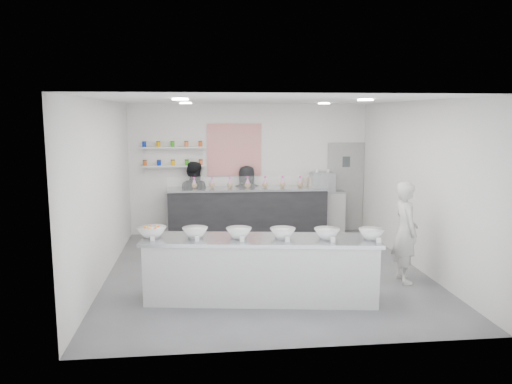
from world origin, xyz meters
TOP-DOWN VIEW (x-y plane):
  - floor at (0.00, 0.00)m, footprint 6.00×6.00m
  - ceiling at (0.00, 0.00)m, footprint 6.00×6.00m
  - back_wall at (0.00, 3.00)m, footprint 5.50×0.00m
  - left_wall at (-2.75, 0.00)m, footprint 0.00×6.00m
  - right_wall at (2.75, 0.00)m, footprint 0.00×6.00m
  - back_door at (2.30, 2.97)m, footprint 0.88×0.04m
  - pattern_panel at (-0.35, 2.98)m, footprint 1.25×0.03m
  - jar_shelf_lower at (-1.75, 2.90)m, footprint 1.45×0.22m
  - jar_shelf_upper at (-1.75, 2.90)m, footprint 1.45×0.22m
  - preserve_jars at (-1.75, 2.88)m, footprint 1.45×0.10m
  - downlight_0 at (-1.40, -1.00)m, footprint 0.24×0.24m
  - downlight_1 at (1.40, -1.00)m, footprint 0.24×0.24m
  - downlight_2 at (-1.40, 1.60)m, footprint 0.24×0.24m
  - downlight_3 at (1.40, 1.60)m, footprint 0.24×0.24m
  - prep_counter at (-0.25, -1.38)m, footprint 3.57×1.28m
  - back_bar at (-0.08, 2.60)m, footprint 3.62×0.74m
  - sneeze_guard at (-0.09, 2.29)m, footprint 3.55×0.09m
  - espresso_ledge at (1.55, 2.78)m, footprint 1.33×0.42m
  - espresso_machine at (1.69, 2.78)m, footprint 0.55×0.38m
  - cup_stacks at (1.33, 2.78)m, footprint 0.24×0.24m
  - prep_bowls at (-0.25, -1.38)m, footprint 3.66×0.99m
  - label_cards at (-0.18, -1.89)m, footprint 3.31×0.04m
  - cookie_bags at (-0.08, 2.60)m, footprint 2.54×0.19m
  - woman_prep at (2.22, -0.80)m, footprint 0.42×0.62m
  - staff_left at (-1.31, 2.85)m, footprint 0.99×0.88m
  - staff_right at (-0.07, 2.85)m, footprint 0.81×0.55m

SIDE VIEW (x-z plane):
  - floor at x=0.00m, z-range 0.00..0.00m
  - prep_counter at x=-0.25m, z-range 0.00..0.95m
  - espresso_ledge at x=1.55m, z-range 0.00..0.99m
  - back_bar at x=-0.08m, z-range 0.00..1.12m
  - staff_right at x=-0.07m, z-range 0.00..1.60m
  - woman_prep at x=2.22m, z-range 0.00..1.68m
  - staff_left at x=-1.31m, z-range 0.00..1.70m
  - label_cards at x=-0.18m, z-range 0.95..1.02m
  - prep_bowls at x=-0.25m, z-range 0.95..1.11m
  - back_door at x=2.30m, z-range 0.00..2.10m
  - cup_stacks at x=1.33m, z-range 0.99..1.31m
  - espresso_machine at x=1.69m, z-range 0.99..1.41m
  - cookie_bags at x=-0.08m, z-range 1.12..1.37m
  - sneeze_guard at x=-0.09m, z-range 1.12..1.42m
  - back_wall at x=0.00m, z-range -1.25..4.25m
  - left_wall at x=-2.75m, z-range -1.50..4.50m
  - right_wall at x=2.75m, z-range -1.50..4.50m
  - jar_shelf_lower at x=-1.75m, z-range 1.58..1.62m
  - preserve_jars at x=-1.75m, z-range 1.60..2.16m
  - pattern_panel at x=-0.35m, z-range 1.35..2.55m
  - jar_shelf_upper at x=-1.75m, z-range 2.00..2.04m
  - downlight_0 at x=-1.40m, z-range 2.97..2.99m
  - downlight_1 at x=1.40m, z-range 2.97..2.99m
  - downlight_2 at x=-1.40m, z-range 2.97..2.99m
  - downlight_3 at x=1.40m, z-range 2.97..2.99m
  - ceiling at x=0.00m, z-range 3.00..3.00m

